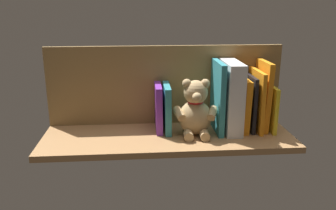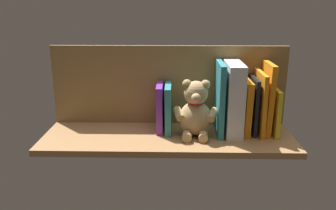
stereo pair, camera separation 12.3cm
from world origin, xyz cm
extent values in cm
cube|color=#A87A4C|center=(0.00, 0.00, -1.10)|extent=(89.65, 30.55, 2.20)
cube|color=olive|center=(0.00, -13.03, 15.22)|extent=(89.65, 1.50, 30.45)
cube|color=yellow|center=(-38.24, -3.80, 8.40)|extent=(1.40, 16.15, 16.80)
cube|color=orange|center=(-35.67, -4.44, 12.76)|extent=(2.45, 14.87, 25.55)
cube|color=orange|center=(-33.09, -3.54, 11.22)|extent=(1.66, 16.67, 22.45)
cube|color=black|center=(-30.81, -4.38, 10.18)|extent=(1.30, 14.98, 20.35)
cube|color=orange|center=(-28.14, -4.15, 9.73)|extent=(2.54, 15.46, 19.49)
cube|color=white|center=(-23.26, -2.75, 12.89)|extent=(5.75, 18.06, 25.79)
cube|color=teal|center=(-18.49, -3.26, 12.92)|extent=(1.95, 17.23, 25.84)
ellipsoid|color=tan|center=(-9.80, 0.37, 6.21)|extent=(12.35, 11.17, 12.42)
sphere|color=tan|center=(-9.80, 0.37, 15.62)|extent=(8.54, 8.54, 8.54)
sphere|color=tan|center=(-13.00, 0.54, 18.82)|extent=(3.30, 3.30, 3.30)
sphere|color=tan|center=(-6.60, 0.20, 18.82)|extent=(3.30, 3.30, 3.30)
sphere|color=#DBB77F|center=(-9.60, 3.99, 14.98)|extent=(3.30, 3.30, 3.30)
cylinder|color=tan|center=(-15.61, 2.24, 8.38)|extent=(5.07, 6.75, 4.59)
cylinder|color=tan|center=(-3.83, 1.61, 8.38)|extent=(4.56, 6.68, 4.59)
cylinder|color=tan|center=(-12.31, 5.79, 1.65)|extent=(3.54, 4.83, 3.30)
cylinder|color=tan|center=(-6.73, 5.49, 1.65)|extent=(3.54, 4.83, 3.30)
torus|color=red|center=(-9.80, 0.37, 12.23)|extent=(5.96, 5.96, 0.97)
cube|color=teal|center=(-0.05, -4.60, 8.65)|extent=(2.36, 14.56, 17.32)
cube|color=purple|center=(3.11, -5.25, 8.62)|extent=(2.43, 13.25, 17.27)
camera|label=1|loc=(9.51, 117.46, 46.84)|focal=37.24mm
camera|label=2|loc=(-2.78, 117.81, 46.84)|focal=37.24mm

